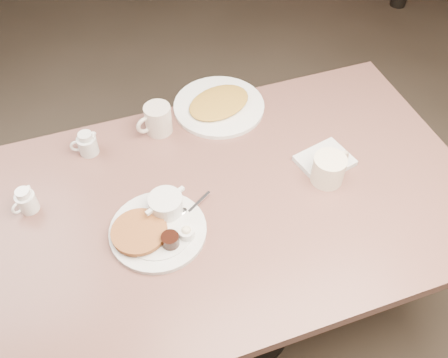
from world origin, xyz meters
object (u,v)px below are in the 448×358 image
object	(u,v)px
creamer_right	(87,144)
hash_plate	(219,105)
diner_table	(226,231)
creamer_left	(26,201)
coffee_mug_near	(329,168)
coffee_mug_far	(157,119)
main_plate	(157,225)

from	to	relation	value
creamer_right	hash_plate	size ratio (longest dim) A/B	0.24
diner_table	creamer_left	bearing A→B (deg)	164.16
coffee_mug_near	hash_plate	xyz separation A→B (m)	(-0.21, 0.42, -0.03)
coffee_mug_near	creamer_right	distance (m)	0.76
creamer_right	hash_plate	world-z (taller)	creamer_right
coffee_mug_far	main_plate	bearing A→B (deg)	-104.79
creamer_left	creamer_right	world-z (taller)	same
main_plate	coffee_mug_near	distance (m)	0.54
diner_table	coffee_mug_near	bearing A→B (deg)	-4.69
coffee_mug_far	hash_plate	bearing A→B (deg)	10.27
main_plate	coffee_mug_near	xyz separation A→B (m)	(0.54, 0.01, 0.02)
diner_table	hash_plate	distance (m)	0.44
diner_table	coffee_mug_far	xyz separation A→B (m)	(-0.12, 0.35, 0.22)
main_plate	creamer_right	bearing A→B (deg)	110.05
coffee_mug_far	creamer_left	bearing A→B (deg)	-156.18
creamer_left	hash_plate	distance (m)	0.70
hash_plate	creamer_right	bearing A→B (deg)	-172.26
diner_table	coffee_mug_near	xyz separation A→B (m)	(0.32, -0.03, 0.22)
coffee_mug_near	creamer_right	xyz separation A→B (m)	(-0.67, 0.35, -0.01)
diner_table	coffee_mug_far	world-z (taller)	coffee_mug_far
diner_table	main_plate	size ratio (longest dim) A/B	4.16
creamer_left	coffee_mug_far	bearing A→B (deg)	23.82
diner_table	creamer_right	world-z (taller)	creamer_right
creamer_left	coffee_mug_near	bearing A→B (deg)	-11.85
main_plate	creamer_right	size ratio (longest dim) A/B	3.75
coffee_mug_near	creamer_left	world-z (taller)	coffee_mug_near
coffee_mug_near	main_plate	bearing A→B (deg)	-178.72
creamer_right	diner_table	bearing A→B (deg)	-42.97
creamer_left	creamer_right	size ratio (longest dim) A/B	0.83
main_plate	creamer_left	world-z (taller)	creamer_left
diner_table	hash_plate	size ratio (longest dim) A/B	3.68
diner_table	coffee_mug_near	world-z (taller)	coffee_mug_near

